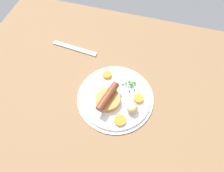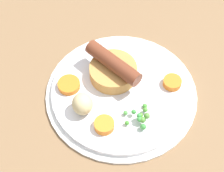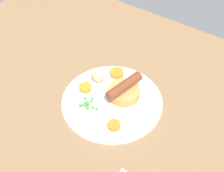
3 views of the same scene
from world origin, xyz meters
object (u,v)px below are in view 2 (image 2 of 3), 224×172
(dinner_plate, at_px, (121,92))
(pea_pile, at_px, (140,117))
(carrot_slice_2, at_px, (104,125))
(carrot_slice_0, at_px, (172,82))
(sausage_pudding, at_px, (113,69))
(carrot_slice_4, at_px, (69,85))
(potato_chunk_0, at_px, (82,104))

(dinner_plate, relative_size, pea_pile, 5.10)
(pea_pile, bearing_deg, carrot_slice_2, 130.91)
(pea_pile, distance_m, carrot_slice_0, 0.09)
(sausage_pudding, distance_m, carrot_slice_4, 0.08)
(dinner_plate, distance_m, pea_pile, 0.07)
(carrot_slice_2, bearing_deg, dinner_plate, 6.58)
(carrot_slice_4, bearing_deg, carrot_slice_0, -60.31)
(potato_chunk_0, distance_m, carrot_slice_4, 0.05)
(carrot_slice_2, bearing_deg, pea_pile, -49.09)
(dinner_plate, height_order, potato_chunk_0, potato_chunk_0)
(pea_pile, bearing_deg, carrot_slice_0, -11.44)
(potato_chunk_0, bearing_deg, dinner_plate, -29.50)
(dinner_plate, height_order, carrot_slice_2, carrot_slice_2)
(dinner_plate, distance_m, carrot_slice_4, 0.09)
(pea_pile, bearing_deg, sausage_pudding, 54.39)
(potato_chunk_0, relative_size, carrot_slice_0, 1.17)
(pea_pile, xyz_separation_m, carrot_slice_0, (0.09, -0.02, -0.00))
(pea_pile, relative_size, carrot_slice_0, 1.62)
(sausage_pudding, xyz_separation_m, potato_chunk_0, (-0.08, 0.01, -0.00))
(sausage_pudding, xyz_separation_m, carrot_slice_4, (-0.05, 0.05, -0.01))
(dinner_plate, height_order, carrot_slice_4, carrot_slice_4)
(dinner_plate, xyz_separation_m, carrot_slice_4, (-0.04, 0.08, 0.01))
(sausage_pudding, bearing_deg, dinner_plate, 158.56)
(potato_chunk_0, distance_m, carrot_slice_2, 0.05)
(dinner_plate, bearing_deg, carrot_slice_2, -173.42)
(dinner_plate, bearing_deg, sausage_pudding, 53.75)
(sausage_pudding, height_order, carrot_slice_2, sausage_pudding)
(potato_chunk_0, xyz_separation_m, carrot_slice_4, (0.03, 0.04, -0.01))
(dinner_plate, bearing_deg, carrot_slice_4, 114.17)
(dinner_plate, height_order, sausage_pudding, sausage_pudding)
(carrot_slice_0, distance_m, carrot_slice_4, 0.17)
(carrot_slice_2, bearing_deg, potato_chunk_0, 76.08)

